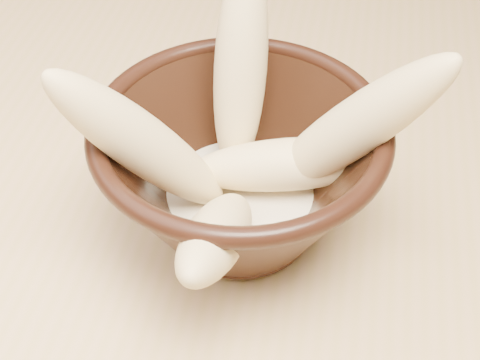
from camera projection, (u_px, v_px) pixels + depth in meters
name	position (u px, v px, depth m)	size (l,w,h in m)	color
table	(106.00, 182.00, 0.60)	(1.20, 0.80, 0.75)	tan
bowl	(240.00, 170.00, 0.42)	(0.18, 0.18, 0.10)	black
milk_puddle	(240.00, 197.00, 0.44)	(0.10, 0.10, 0.01)	beige
banana_upright	(240.00, 68.00, 0.42)	(0.03, 0.03, 0.14)	#F4D390
banana_left	(142.00, 144.00, 0.38)	(0.03, 0.03, 0.15)	#F4D390
banana_right	(353.00, 129.00, 0.39)	(0.03, 0.03, 0.15)	#F4D390
banana_across	(288.00, 164.00, 0.42)	(0.03, 0.03, 0.13)	#F4D390
banana_front	(217.00, 236.00, 0.37)	(0.03, 0.03, 0.12)	#F4D390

